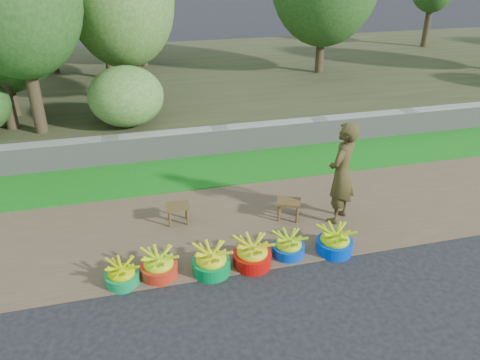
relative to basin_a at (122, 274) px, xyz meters
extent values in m
plane|color=black|center=(2.16, -0.20, -0.15)|extent=(120.00, 120.00, 0.00)
cube|color=brown|center=(2.16, 1.05, -0.14)|extent=(80.00, 2.50, 0.02)
cube|color=#167516|center=(2.16, 3.05, -0.13)|extent=(80.00, 1.50, 0.04)
cube|color=gray|center=(2.16, 3.90, 0.13)|extent=(80.00, 0.35, 0.55)
cube|color=#393D21|center=(2.16, 8.80, 0.10)|extent=(80.00, 10.00, 0.50)
cylinder|color=#3A301D|center=(-2.06, 5.12, 1.36)|extent=(0.26, 0.26, 2.02)
cylinder|color=#3A301D|center=(11.41, 10.53, 1.21)|extent=(0.23, 0.23, 1.73)
cylinder|color=#3A301D|center=(0.48, 6.29, 1.16)|extent=(0.22, 0.22, 1.62)
ellipsoid|color=#528133|center=(0.48, 6.29, 2.68)|extent=(2.36, 2.36, 2.95)
cylinder|color=#3A301D|center=(6.07, 7.91, 1.24)|extent=(0.24, 0.24, 1.77)
cylinder|color=#3A301D|center=(-0.01, 8.71, 0.95)|extent=(0.19, 0.19, 1.20)
ellipsoid|color=#528133|center=(-0.01, 8.71, 2.05)|extent=(1.68, 1.68, 2.09)
cylinder|color=#3A301D|center=(-2.13, 5.96, 1.14)|extent=(0.22, 0.22, 1.59)
cylinder|color=#3A301D|center=(-1.59, 9.81, 1.12)|extent=(0.22, 0.22, 1.53)
cylinder|color=#3A301D|center=(1.05, 10.04, 1.01)|extent=(0.20, 0.20, 1.32)
cylinder|color=#3A301D|center=(-1.43, 4.72, 1.30)|extent=(0.25, 0.25, 1.90)
ellipsoid|color=#528133|center=(0.34, 4.71, 0.98)|extent=(1.57, 1.57, 1.26)
cylinder|color=#0C8C46|center=(0.00, 0.00, -0.07)|extent=(0.45, 0.45, 0.16)
ellipsoid|color=#B7C400|center=(0.00, 0.00, 0.06)|extent=(0.39, 0.39, 0.25)
cylinder|color=red|center=(0.49, 0.05, -0.06)|extent=(0.50, 0.50, 0.18)
ellipsoid|color=#B2DE10|center=(0.49, 0.05, 0.08)|extent=(0.44, 0.44, 0.29)
cylinder|color=#007E36|center=(1.18, -0.05, -0.06)|extent=(0.52, 0.52, 0.19)
ellipsoid|color=yellow|center=(1.18, -0.05, 0.09)|extent=(0.46, 0.46, 0.30)
cylinder|color=#B80B07|center=(1.76, -0.03, -0.05)|extent=(0.54, 0.54, 0.19)
ellipsoid|color=gold|center=(1.76, -0.03, 0.10)|extent=(0.48, 0.48, 0.31)
cylinder|color=#053CBA|center=(2.32, 0.05, -0.06)|extent=(0.47, 0.47, 0.17)
ellipsoid|color=#A5CE11|center=(2.32, 0.05, 0.07)|extent=(0.41, 0.41, 0.27)
cylinder|color=#0038CB|center=(2.99, -0.03, -0.05)|extent=(0.53, 0.53, 0.19)
ellipsoid|color=#A6CF09|center=(2.99, -0.03, 0.09)|extent=(0.46, 0.46, 0.30)
cube|color=#523E1E|center=(0.91, 1.28, 0.17)|extent=(0.38, 0.30, 0.04)
cylinder|color=#523E1E|center=(0.77, 1.19, 0.01)|extent=(0.04, 0.04, 0.28)
cylinder|color=#523E1E|center=(1.04, 1.18, 0.01)|extent=(0.04, 0.04, 0.28)
cylinder|color=#523E1E|center=(0.78, 1.39, 0.01)|extent=(0.04, 0.04, 0.28)
cylinder|color=#523E1E|center=(1.05, 1.37, 0.01)|extent=(0.04, 0.04, 0.28)
cube|color=#523E1E|center=(2.64, 0.96, 0.18)|extent=(0.46, 0.41, 0.04)
cylinder|color=#523E1E|center=(2.47, 0.92, 0.02)|extent=(0.04, 0.04, 0.29)
cylinder|color=#523E1E|center=(2.73, 0.81, 0.02)|extent=(0.04, 0.04, 0.29)
cylinder|color=#523E1E|center=(2.55, 1.11, 0.02)|extent=(0.04, 0.04, 0.29)
cylinder|color=#523E1E|center=(2.81, 0.99, 0.02)|extent=(0.04, 0.04, 0.29)
imported|color=black|center=(3.40, 0.75, 0.70)|extent=(0.71, 0.70, 1.65)
camera|label=1|loc=(0.28, -5.09, 3.87)|focal=35.00mm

